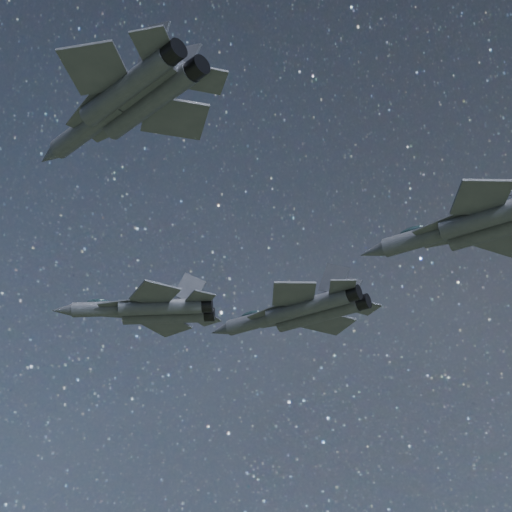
% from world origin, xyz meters
% --- Properties ---
extents(jet_lead, '(17.08, 11.35, 4.35)m').
position_xyz_m(jet_lead, '(-13.79, 5.92, 150.68)').
color(jet_lead, '#33353F').
extents(jet_left, '(19.42, 13.58, 4.89)m').
position_xyz_m(jet_left, '(-1.38, 15.50, 152.39)').
color(jet_left, '#33353F').
extents(jet_right, '(17.66, 11.79, 4.48)m').
position_xyz_m(jet_right, '(0.57, -21.43, 150.64)').
color(jet_right, '#33353F').
extents(jet_slot, '(19.03, 13.32, 4.79)m').
position_xyz_m(jet_slot, '(19.64, 3.21, 150.22)').
color(jet_slot, '#33353F').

